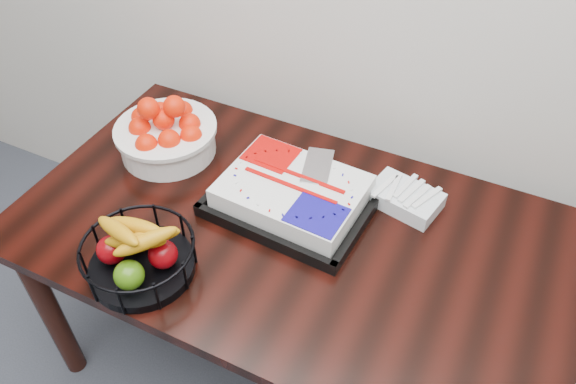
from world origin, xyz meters
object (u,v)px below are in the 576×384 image
at_px(table, 321,258).
at_px(tangerine_bowl, 166,130).
at_px(cake_tray, 293,195).
at_px(fruit_basket, 139,254).

xyz_separation_m(table, tangerine_bowl, (-0.61, 0.13, 0.18)).
bearing_deg(tangerine_bowl, cake_tray, -5.70).
xyz_separation_m(cake_tray, fruit_basket, (-0.25, -0.40, 0.02)).
distance_m(cake_tray, tangerine_bowl, 0.48).
height_order(cake_tray, tangerine_bowl, tangerine_bowl).
bearing_deg(tangerine_bowl, fruit_basket, -63.36).
distance_m(table, cake_tray, 0.21).
bearing_deg(table, cake_tray, 147.41).
height_order(tangerine_bowl, fruit_basket, tangerine_bowl).
height_order(table, cake_tray, cake_tray).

